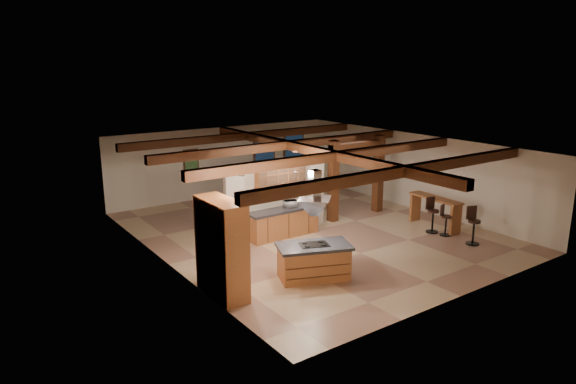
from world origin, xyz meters
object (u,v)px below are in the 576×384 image
kitchen_island (314,261)px  sofa (278,185)px  bar_counter (435,207)px  dining_table (285,204)px

kitchen_island → sofa: 9.26m
kitchen_island → sofa: bearing=61.7°
sofa → bar_counter: 7.34m
kitchen_island → bar_counter: 6.09m
dining_table → bar_counter: 5.47m
sofa → kitchen_island: bearing=81.2°
kitchen_island → dining_table: kitchen_island is taller
kitchen_island → bar_counter: (6.01, 1.00, 0.24)m
bar_counter → sofa: bearing=102.7°
dining_table → sofa: sofa is taller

